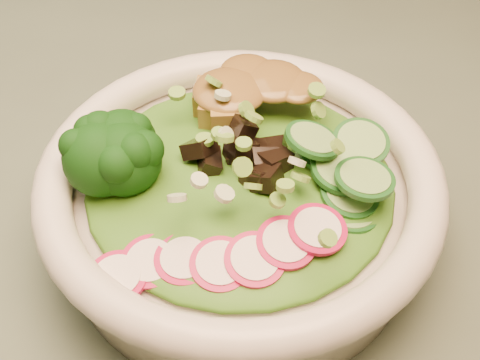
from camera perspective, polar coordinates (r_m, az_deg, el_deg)
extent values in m
cylinder|color=black|center=(1.22, 17.62, 2.53)|extent=(0.06, 0.06, 0.72)
cube|color=#516050|center=(0.60, -11.41, 0.07)|extent=(1.20, 0.80, 0.03)
cylinder|color=silver|center=(0.50, 0.00, -2.78)|extent=(0.26, 0.26, 0.06)
torus|color=silver|center=(0.47, 0.00, 0.14)|extent=(0.29, 0.29, 0.03)
ellipsoid|color=#246314|center=(0.48, 0.00, 0.08)|extent=(0.22, 0.22, 0.03)
ellipsoid|color=brown|center=(0.51, 0.82, 7.79)|extent=(0.08, 0.06, 0.02)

